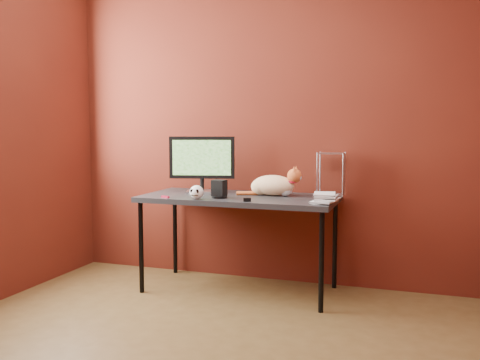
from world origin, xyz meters
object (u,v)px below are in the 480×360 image
(cat, at_px, (274,185))
(book_stack, at_px, (317,145))
(desk, at_px, (239,202))
(speaker, at_px, (219,190))
(skull_mug, at_px, (197,192))
(monitor, at_px, (202,162))

(cat, relative_size, book_stack, 0.63)
(desk, bearing_deg, speaker, -121.84)
(cat, bearing_deg, skull_mug, -137.37)
(monitor, distance_m, cat, 0.62)
(desk, distance_m, speaker, 0.23)
(speaker, distance_m, book_stack, 0.81)
(cat, distance_m, speaker, 0.44)
(book_stack, bearing_deg, skull_mug, -171.71)
(monitor, height_order, skull_mug, monitor)
(skull_mug, distance_m, speaker, 0.18)
(cat, bearing_deg, monitor, -174.30)
(monitor, relative_size, speaker, 3.80)
(skull_mug, bearing_deg, cat, 36.79)
(desk, relative_size, cat, 2.95)
(skull_mug, relative_size, speaker, 0.78)
(cat, xyz_separation_m, book_stack, (0.38, -0.26, 0.32))
(monitor, xyz_separation_m, skull_mug, (0.11, -0.37, -0.20))
(desk, distance_m, book_stack, 0.79)
(desk, bearing_deg, cat, 22.02)
(desk, bearing_deg, skull_mug, -128.92)
(desk, height_order, skull_mug, skull_mug)
(speaker, height_order, book_stack, book_stack)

